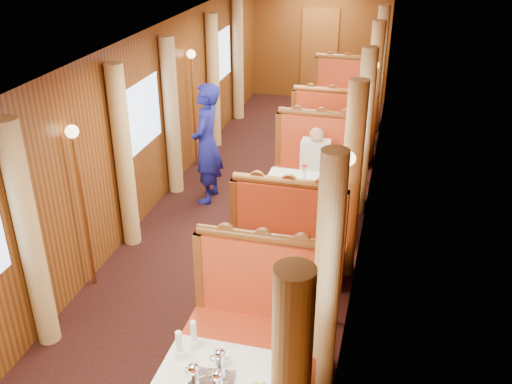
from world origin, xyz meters
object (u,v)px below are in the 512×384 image
(banquette_near_aft, at_px, (259,325))
(banquette_far_aft, at_px, (344,102))
(banquette_far_fwd, at_px, (330,138))
(banquette_mid_fwd, at_px, (290,244))
(teapot_back, at_px, (220,360))
(table_mid, at_px, (305,208))
(teapot_left, at_px, (194,375))
(table_far, at_px, (337,121))
(banquette_mid_aft, at_px, (317,173))
(teapot_right, at_px, (218,381))
(passenger, at_px, (315,160))
(rose_vase_mid, at_px, (304,170))
(steward, at_px, (207,144))
(tea_tray, at_px, (212,381))
(rose_vase_far, at_px, (339,92))

(banquette_near_aft, bearing_deg, banquette_far_aft, 90.00)
(banquette_near_aft, xyz_separation_m, banquette_far_fwd, (0.00, 4.97, 0.00))
(banquette_mid_fwd, distance_m, teapot_back, 2.42)
(table_mid, height_order, teapot_left, teapot_left)
(table_far, xyz_separation_m, banquette_far_fwd, (0.00, -1.01, 0.05))
(banquette_mid_aft, xyz_separation_m, teapot_right, (-0.03, -4.63, 0.39))
(table_far, relative_size, passenger, 1.38)
(table_far, bearing_deg, teapot_back, -90.65)
(rose_vase_mid, height_order, steward, steward)
(table_mid, bearing_deg, teapot_left, -93.43)
(teapot_back, relative_size, passenger, 0.20)
(table_mid, relative_size, banquette_far_fwd, 0.78)
(steward, bearing_deg, banquette_near_aft, 23.91)
(teapot_left, bearing_deg, banquette_mid_aft, 99.39)
(banquette_mid_fwd, relative_size, table_far, 1.28)
(passenger, bearing_deg, banquette_mid_fwd, -90.00)
(teapot_left, bearing_deg, table_mid, 98.63)
(banquette_far_aft, bearing_deg, banquette_mid_aft, -90.00)
(table_mid, xyz_separation_m, rose_vase_mid, (-0.02, -0.01, 0.55))
(passenger, bearing_deg, steward, -175.21)
(banquette_mid_fwd, height_order, table_far, banquette_mid_fwd)
(banquette_far_aft, distance_m, passenger, 3.78)
(table_mid, distance_m, steward, 1.74)
(table_mid, xyz_separation_m, teapot_back, (-0.08, -3.41, 0.44))
(banquette_far_aft, distance_m, teapot_left, 8.14)
(teapot_back, distance_m, passenger, 4.15)
(banquette_far_fwd, height_order, tea_tray, banquette_far_fwd)
(teapot_back, height_order, rose_vase_far, rose_vase_far)
(table_far, height_order, steward, steward)
(rose_vase_mid, bearing_deg, banquette_mid_aft, 88.66)
(banquette_mid_fwd, relative_size, steward, 0.76)
(passenger, bearing_deg, rose_vase_far, 90.01)
(table_mid, xyz_separation_m, banquette_far_aft, (0.00, 4.51, 0.05))
(banquette_mid_fwd, bearing_deg, teapot_left, -94.77)
(teapot_left, bearing_deg, teapot_back, 67.76)
(banquette_mid_fwd, relative_size, teapot_right, 9.17)
(rose_vase_far, bearing_deg, passenger, -89.99)
(teapot_back, bearing_deg, teapot_right, -90.92)
(banquette_mid_aft, xyz_separation_m, banquette_far_fwd, (0.00, 1.47, 0.00))
(tea_tray, bearing_deg, steward, 109.15)
(table_mid, relative_size, banquette_mid_fwd, 0.78)
(teapot_left, bearing_deg, banquette_mid_fwd, 97.30)
(banquette_far_fwd, bearing_deg, table_mid, -90.00)
(banquette_mid_fwd, xyz_separation_m, banquette_mid_aft, (0.00, 2.03, 0.00))
(table_far, distance_m, teapot_right, 7.13)
(banquette_mid_fwd, height_order, teapot_back, banquette_mid_fwd)
(banquette_far_fwd, distance_m, rose_vase_far, 1.12)
(steward, bearing_deg, rose_vase_mid, 65.20)
(banquette_near_aft, relative_size, rose_vase_mid, 3.72)
(banquette_far_fwd, xyz_separation_m, teapot_back, (-0.08, -5.89, 0.39))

